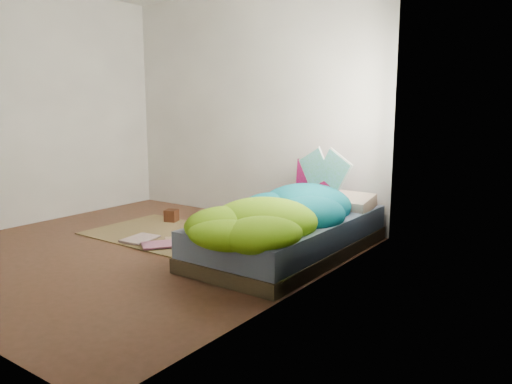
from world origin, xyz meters
The scene contains 12 objects.
ground centered at (0.00, 0.00, 0.00)m, with size 3.50×3.50×0.00m, color #482C1C.
room_walls centered at (0.01, 0.01, 1.63)m, with size 3.54×3.54×2.62m.
bed centered at (1.22, 0.72, 0.17)m, with size 1.00×2.00×0.34m.
duvet centered at (1.22, 0.50, 0.51)m, with size 0.96×1.84×0.34m, color #076178, non-canonical shape.
rug centered at (-0.15, 0.55, 0.01)m, with size 1.60×1.10×0.01m, color brown.
pillow_floral centered at (1.44, 1.37, 0.40)m, with size 0.52×0.32×0.12m, color silver.
pillow_magenta centered at (1.09, 1.47, 0.56)m, with size 0.43×0.13×0.43m, color #460420.
open_book centered at (1.30, 1.18, 0.83)m, with size 0.48×0.11×0.29m, color #2A8038, non-canonical shape.
wooden_box centered at (-0.51, 0.96, 0.08)m, with size 0.13×0.13×0.13m, color #37160C.
floor_book_a centered at (-0.31, 0.19, 0.02)m, with size 0.25×0.34×0.03m, color beige.
floor_book_b centered at (0.04, 0.24, 0.03)m, with size 0.25×0.34×0.03m, color #BA6B89.
floor_book_c centered at (0.09, 0.29, 0.02)m, with size 0.21×0.29×0.02m, color tan.
Camera 1 is at (3.50, -2.96, 1.34)m, focal length 35.00 mm.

